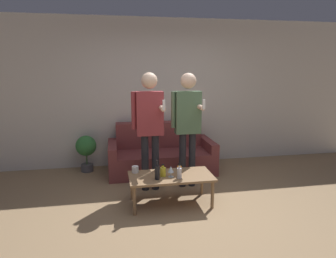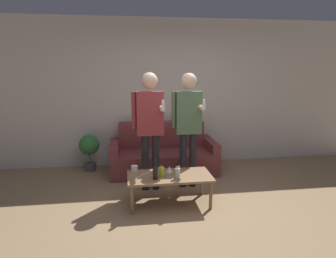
% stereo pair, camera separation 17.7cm
% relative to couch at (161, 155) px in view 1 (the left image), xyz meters
% --- Properties ---
extents(ground_plane, '(16.00, 16.00, 0.00)m').
position_rel_couch_xyz_m(ground_plane, '(0.09, -1.84, -0.29)').
color(ground_plane, '#997A56').
extents(wall_back, '(8.00, 0.06, 2.70)m').
position_rel_couch_xyz_m(wall_back, '(0.09, 0.47, 1.06)').
color(wall_back, silver).
rests_on(wall_back, ground_plane).
extents(couch, '(1.83, 0.87, 0.84)m').
position_rel_couch_xyz_m(couch, '(0.00, 0.00, 0.00)').
color(couch, brown).
rests_on(couch, ground_plane).
extents(coffee_table, '(1.12, 0.56, 0.41)m').
position_rel_couch_xyz_m(coffee_table, '(-0.08, -1.36, 0.07)').
color(coffee_table, '#8E6B47').
rests_on(coffee_table, ground_plane).
extents(bottle_orange, '(0.08, 0.08, 0.17)m').
position_rel_couch_xyz_m(bottle_orange, '(-0.19, -1.38, 0.18)').
color(bottle_orange, yellow).
rests_on(bottle_orange, coffee_table).
extents(bottle_green, '(0.06, 0.06, 0.19)m').
position_rel_couch_xyz_m(bottle_green, '(0.01, -1.49, 0.19)').
color(bottle_green, silver).
rests_on(bottle_green, coffee_table).
extents(bottle_dark, '(0.06, 0.06, 0.26)m').
position_rel_couch_xyz_m(bottle_dark, '(-0.28, -1.47, 0.21)').
color(bottle_dark, black).
rests_on(bottle_dark, coffee_table).
extents(bottle_yellow, '(0.06, 0.06, 0.16)m').
position_rel_couch_xyz_m(bottle_yellow, '(0.04, -1.35, 0.18)').
color(bottle_yellow, orange).
rests_on(bottle_yellow, coffee_table).
extents(wine_glass_near, '(0.08, 0.08, 0.15)m').
position_rel_couch_xyz_m(wine_glass_near, '(-0.09, -1.41, 0.21)').
color(wine_glass_near, silver).
rests_on(wine_glass_near, coffee_table).
extents(cup_on_table, '(0.09, 0.09, 0.09)m').
position_rel_couch_xyz_m(cup_on_table, '(-0.54, -1.17, 0.16)').
color(cup_on_table, white).
rests_on(cup_on_table, coffee_table).
extents(person_standing_left, '(0.46, 0.44, 1.75)m').
position_rel_couch_xyz_m(person_standing_left, '(-0.29, -0.82, 0.76)').
color(person_standing_left, '#232328').
rests_on(person_standing_left, ground_plane).
extents(person_standing_right, '(0.45, 0.43, 1.74)m').
position_rel_couch_xyz_m(person_standing_right, '(0.28, -0.78, 0.76)').
color(person_standing_right, '#232328').
rests_on(person_standing_right, ground_plane).
extents(potted_plant, '(0.36, 0.36, 0.65)m').
position_rel_couch_xyz_m(potted_plant, '(-1.30, 0.19, 0.13)').
color(potted_plant, '#4C4C51').
rests_on(potted_plant, ground_plane).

